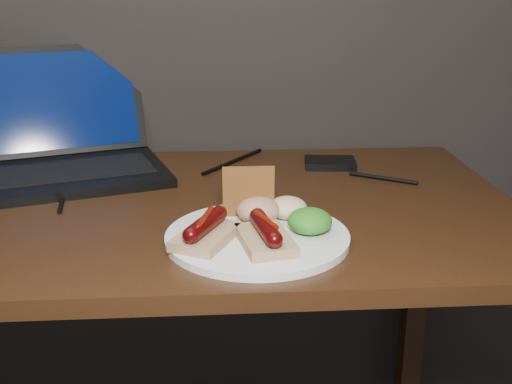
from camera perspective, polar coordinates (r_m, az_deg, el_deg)
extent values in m
cube|color=#361E0D|center=(1.18, -11.25, -1.77)|extent=(1.40, 0.70, 0.03)
cube|color=#361E0D|center=(1.68, 13.93, -9.55)|extent=(0.05, 0.05, 0.72)
cube|color=black|center=(1.34, -15.69, 1.50)|extent=(0.41, 0.35, 0.02)
cube|color=black|center=(1.34, -15.73, 1.93)|extent=(0.33, 0.23, 0.00)
cube|color=black|center=(1.48, -16.91, 7.86)|extent=(0.36, 0.19, 0.23)
cube|color=#071E4C|center=(1.48, -16.91, 7.86)|extent=(0.32, 0.17, 0.20)
cube|color=black|center=(1.38, 6.61, 2.57)|extent=(0.11, 0.08, 0.02)
cylinder|color=black|center=(1.24, -16.74, -0.27)|extent=(0.03, 0.18, 0.01)
cylinder|color=black|center=(1.40, -2.04, 2.75)|extent=(0.14, 0.18, 0.01)
cylinder|color=black|center=(1.31, 11.23, 1.22)|extent=(0.12, 0.08, 0.01)
cylinder|color=white|center=(1.00, 0.12, -4.04)|extent=(0.29, 0.29, 0.01)
cube|color=tan|center=(0.97, -4.47, -3.96)|extent=(0.11, 0.13, 0.02)
cylinder|color=#480504|center=(0.96, -4.50, -2.84)|extent=(0.06, 0.10, 0.02)
sphere|color=#480504|center=(0.92, -5.82, -3.85)|extent=(0.03, 0.02, 0.02)
sphere|color=#480504|center=(1.00, -3.29, -1.90)|extent=(0.03, 0.02, 0.02)
cylinder|color=#630F04|center=(0.96, -4.52, -2.14)|extent=(0.03, 0.07, 0.01)
cube|color=tan|center=(0.95, 0.84, -4.30)|extent=(0.09, 0.13, 0.02)
cylinder|color=#480504|center=(0.94, 0.85, -3.16)|extent=(0.04, 0.10, 0.02)
sphere|color=#480504|center=(0.90, 1.64, -4.27)|extent=(0.03, 0.02, 0.02)
sphere|color=#480504|center=(0.99, 0.13, -2.15)|extent=(0.03, 0.02, 0.02)
cylinder|color=#630F04|center=(0.94, 0.85, -2.45)|extent=(0.03, 0.07, 0.01)
cube|color=brown|center=(1.05, -0.67, 0.05)|extent=(0.08, 0.01, 0.08)
ellipsoid|color=#1E6313|center=(1.00, 4.80, -2.57)|extent=(0.07, 0.07, 0.04)
ellipsoid|color=#9C1A0F|center=(1.04, 0.23, -1.61)|extent=(0.07, 0.07, 0.04)
ellipsoid|color=silver|center=(1.05, 2.83, -1.40)|extent=(0.06, 0.06, 0.04)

